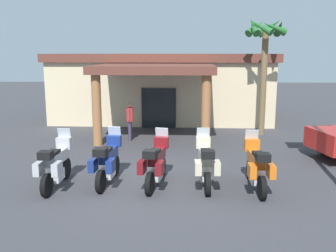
% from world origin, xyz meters
% --- Properties ---
extents(ground_plane, '(80.00, 80.00, 0.00)m').
position_xyz_m(ground_plane, '(0.00, 0.00, 0.00)').
color(ground_plane, '#38383D').
extents(motel_building, '(12.69, 11.44, 3.85)m').
position_xyz_m(motel_building, '(0.06, 11.78, 1.98)').
color(motel_building, beige).
rests_on(motel_building, ground_plane).
extents(motorcycle_silver, '(0.71, 2.21, 1.61)m').
position_xyz_m(motorcycle_silver, '(-2.44, -0.54, 0.70)').
color(motorcycle_silver, black).
rests_on(motorcycle_silver, ground_plane).
extents(motorcycle_blue, '(0.73, 2.21, 1.61)m').
position_xyz_m(motorcycle_blue, '(-0.98, -0.17, 0.70)').
color(motorcycle_blue, black).
rests_on(motorcycle_blue, ground_plane).
extents(motorcycle_maroon, '(0.83, 2.20, 1.61)m').
position_xyz_m(motorcycle_maroon, '(0.48, -0.31, 0.70)').
color(motorcycle_maroon, black).
rests_on(motorcycle_maroon, ground_plane).
extents(motorcycle_cream, '(0.72, 2.21, 1.61)m').
position_xyz_m(motorcycle_cream, '(1.94, -0.26, 0.70)').
color(motorcycle_cream, black).
rests_on(motorcycle_cream, ground_plane).
extents(motorcycle_orange, '(0.71, 2.21, 1.61)m').
position_xyz_m(motorcycle_orange, '(3.40, -0.52, 0.70)').
color(motorcycle_orange, black).
rests_on(motorcycle_orange, ground_plane).
extents(pedestrian, '(0.32, 0.53, 1.76)m').
position_xyz_m(pedestrian, '(-1.11, 5.57, 1.02)').
color(pedestrian, '#3F334C').
rests_on(pedestrian, ground_plane).
extents(palm_tree_near_portico, '(1.87, 1.99, 5.63)m').
position_xyz_m(palm_tree_near_portico, '(5.05, 7.03, 4.25)').
color(palm_tree_near_portico, brown).
rests_on(palm_tree_near_portico, ground_plane).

